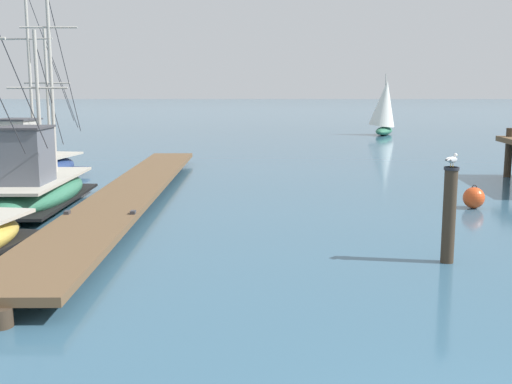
{
  "coord_description": "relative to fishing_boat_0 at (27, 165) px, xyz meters",
  "views": [
    {
      "loc": [
        -2.63,
        -4.42,
        3.47
      ],
      "look_at": [
        -2.58,
        7.98,
        1.4
      ],
      "focal_mm": 43.64,
      "sensor_mm": 36.0,
      "label": 1
    }
  ],
  "objects": [
    {
      "name": "perched_seagull",
      "position": [
        12.17,
        -10.54,
        1.4
      ],
      "size": [
        0.31,
        0.29,
        0.26
      ],
      "color": "gold",
      "rests_on": "mooring_piling"
    },
    {
      "name": "mooring_buoy",
      "position": [
        14.7,
        -4.79,
        -0.38
      ],
      "size": [
        0.62,
        0.62,
        0.7
      ],
      "color": "#E04C1E",
      "rests_on": "ground"
    },
    {
      "name": "fishing_boat_0",
      "position": [
        0.0,
        0.0,
        0.0
      ],
      "size": [
        2.94,
        6.88,
        7.42
      ],
      "color": "navy",
      "rests_on": "ground"
    },
    {
      "name": "floating_dock",
      "position": [
        4.49,
        -3.76,
        -0.33
      ],
      "size": [
        1.94,
        20.81,
        0.53
      ],
      "color": "brown",
      "rests_on": "ground"
    },
    {
      "name": "distant_sailboat",
      "position": [
        17.91,
        24.09,
        1.32
      ],
      "size": [
        2.77,
        3.97,
        4.54
      ],
      "color": "#337556",
      "rests_on": "ground"
    },
    {
      "name": "mooring_piling",
      "position": [
        12.18,
        -10.54,
        0.31
      ],
      "size": [
        0.3,
        0.3,
        1.94
      ],
      "color": "#3D3023",
      "rests_on": "ground"
    },
    {
      "name": "fishing_boat_1",
      "position": [
        1.99,
        -4.91,
        0.0
      ],
      "size": [
        2.04,
        7.69,
        6.75
      ],
      "color": "#337556",
      "rests_on": "ground"
    }
  ]
}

